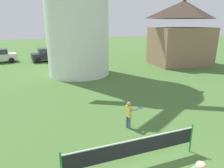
% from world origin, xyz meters
% --- Properties ---
extents(tennis_net, '(4.57, 0.06, 1.10)m').
position_xyz_m(tennis_net, '(-0.41, 1.68, 0.68)').
color(tennis_net, '#238E4C').
rests_on(tennis_net, ground_plane).
extents(player_far, '(0.79, 0.41, 1.24)m').
position_xyz_m(player_far, '(0.49, 4.00, 0.70)').
color(player_far, slate).
rests_on(player_far, ground_plane).
extents(parked_car_black, '(4.04, 2.29, 1.56)m').
position_xyz_m(parked_car_black, '(-1.83, 22.14, 0.81)').
color(parked_car_black, '#1E232D').
rests_on(parked_car_black, ground_plane).
extents(chapel, '(6.58, 5.01, 7.60)m').
position_xyz_m(chapel, '(11.85, 15.18, 3.28)').
color(chapel, '#937056').
rests_on(chapel, ground_plane).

